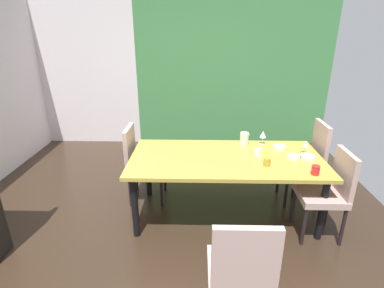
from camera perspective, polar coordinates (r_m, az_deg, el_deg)
ground_plane at (r=3.35m, az=-4.68°, el=-16.69°), size 5.23×5.65×0.02m
back_panel_interior at (r=5.82m, az=-19.51°, el=12.66°), size 1.83×0.10×2.58m
garden_window_panel at (r=5.48m, az=7.77°, el=13.18°), size 3.40×0.10×2.58m
dining_table at (r=3.32m, az=6.48°, el=-3.56°), size 2.09×1.03×0.73m
chair_right_near at (r=3.35m, az=24.61°, el=-7.83°), size 0.44×0.44×0.93m
chair_head_near at (r=2.19m, az=9.38°, el=-22.62°), size 0.44×0.44×0.98m
chair_right_far at (r=3.88m, az=21.23°, el=-2.77°), size 0.44×0.44×1.02m
chair_left_far at (r=3.73m, az=-9.78°, el=-2.95°), size 0.44×0.44×0.95m
wine_glass_south at (r=3.69m, az=13.36°, el=1.78°), size 0.08×0.08×0.17m
wine_glass_right at (r=3.56m, az=20.81°, el=-0.05°), size 0.07×0.07×0.15m
serving_bowl_west at (r=3.46m, az=21.19°, el=-2.33°), size 0.15×0.15×0.04m
serving_bowl_near_window at (r=3.41m, az=18.73°, el=-2.34°), size 0.13×0.13×0.04m
serving_bowl_rear at (r=3.62m, az=16.33°, el=-0.65°), size 0.15×0.15×0.04m
cup_left at (r=3.11m, az=22.47°, el=-4.62°), size 0.08×0.08×0.09m
cup_front at (r=3.15m, az=14.09°, el=-3.32°), size 0.07×0.07×0.09m
cup_center at (r=3.35m, az=12.44°, el=-1.58°), size 0.08×0.08×0.09m
pitcher_east at (r=3.64m, az=9.93°, el=1.01°), size 0.11×0.10×0.16m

